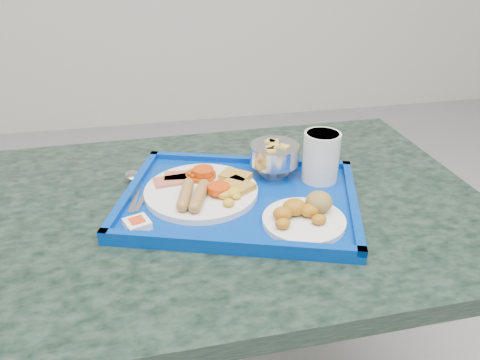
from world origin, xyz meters
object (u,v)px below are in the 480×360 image
object	(u,v)px
fruit_bowl	(274,155)
tray	(240,200)
bread_plate	(305,214)
juice_cup	(321,155)
table	(220,270)
main_plate	(204,190)

from	to	relation	value
fruit_bowl	tray	bearing A→B (deg)	-138.47
fruit_bowl	bread_plate	bearing A→B (deg)	-88.28
bread_plate	juice_cup	bearing A→B (deg)	61.05
table	juice_cup	distance (m)	0.33
table	juice_cup	bearing A→B (deg)	6.35
tray	bread_plate	xyz separation A→B (m)	(0.10, -0.11, 0.02)
tray	fruit_bowl	size ratio (longest dim) A/B	5.15
table	main_plate	bearing A→B (deg)	159.72
bread_plate	juice_cup	world-z (taller)	juice_cup
bread_plate	main_plate	bearing A→B (deg)	140.77
table	fruit_bowl	distance (m)	0.28
bread_plate	table	bearing A→B (deg)	137.98
bread_plate	juice_cup	distance (m)	0.18
tray	fruit_bowl	xyz separation A→B (m)	(0.09, 0.08, 0.05)
table	bread_plate	world-z (taller)	bread_plate
bread_plate	tray	bearing A→B (deg)	132.00
table	juice_cup	xyz separation A→B (m)	(0.22, 0.02, 0.25)
main_plate	fruit_bowl	size ratio (longest dim) A/B	2.17
fruit_bowl	table	bearing A→B (deg)	-154.13
main_plate	tray	bearing A→B (deg)	-21.40
table	main_plate	distance (m)	0.20
table	main_plate	world-z (taller)	main_plate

